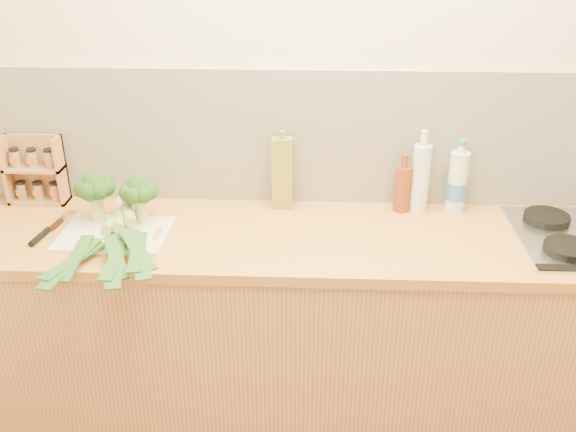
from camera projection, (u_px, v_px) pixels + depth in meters
The scene contains 14 objects.
room_shell at pixel (319, 138), 2.51m from camera, with size 3.50×3.50×3.50m.
counter at pixel (315, 333), 2.57m from camera, with size 3.20×0.62×0.90m.
chopping_board at pixel (115, 234), 2.36m from camera, with size 0.39×0.29×0.01m, color beige.
broccoli_left at pixel (95, 188), 2.38m from camera, with size 0.15×0.15×0.20m.
broccoli_right at pixel (139, 191), 2.38m from camera, with size 0.14×0.14×0.19m.
leek_front at pixel (105, 230), 2.32m from camera, with size 0.18×0.67×0.04m.
leek_mid at pixel (119, 229), 2.29m from camera, with size 0.20×0.65×0.04m.
leek_back at pixel (131, 225), 2.28m from camera, with size 0.27×0.62×0.04m.
chefs_knife at pixel (45, 232), 2.36m from camera, with size 0.07×0.30×0.02m.
spice_rack at pixel (37, 173), 2.58m from camera, with size 0.23×0.09×0.28m.
oil_tin at pixel (282, 173), 2.51m from camera, with size 0.08×0.05×0.32m.
glass_bottle at pixel (420, 177), 2.49m from camera, with size 0.07×0.07×0.33m.
amber_bottle at pixel (402, 188), 2.51m from camera, with size 0.06×0.06×0.24m.
water_bottle at pixel (457, 183), 2.50m from camera, with size 0.08×0.08×0.27m.
Camera 1 is at (-0.02, -0.90, 2.01)m, focal length 40.00 mm.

